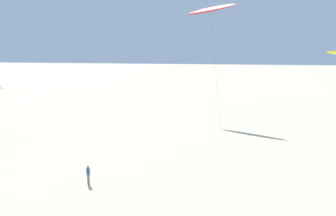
{
  "coord_description": "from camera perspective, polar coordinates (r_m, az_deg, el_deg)",
  "views": [
    {
      "loc": [
        3.95,
        -4.21,
        12.8
      ],
      "look_at": [
        1.18,
        21.99,
        7.69
      ],
      "focal_mm": 43.0,
      "sensor_mm": 36.0,
      "label": 1
    }
  ],
  "objects": [
    {
      "name": "flying_kite_3",
      "position": [
        61.54,
        6.14,
        13.74
      ],
      "size": [
        7.69,
        12.08,
        16.94
      ],
      "color": "red",
      "rests_on": "ground"
    },
    {
      "name": "person_mid_field",
      "position": [
        34.9,
        -11.24,
        -9.16
      ],
      "size": [
        0.38,
        0.39,
        1.65
      ],
      "color": "slate",
      "rests_on": "ground"
    }
  ]
}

